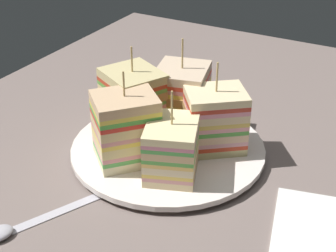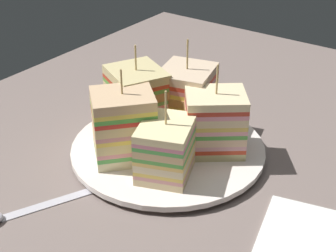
# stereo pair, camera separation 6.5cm
# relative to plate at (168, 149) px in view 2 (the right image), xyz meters

# --- Properties ---
(ground_plane) EXTENTS (1.00, 0.74, 0.02)m
(ground_plane) POSITION_rel_plate_xyz_m (0.00, 0.00, -0.02)
(ground_plane) COLOR slate
(plate) EXTENTS (0.25, 0.25, 0.01)m
(plate) POSITION_rel_plate_xyz_m (0.00, 0.00, 0.00)
(plate) COLOR white
(plate) RESTS_ON ground_plane
(sandwich_wedge_0) EXTENTS (0.10, 0.10, 0.12)m
(sandwich_wedge_0) POSITION_rel_plate_xyz_m (0.05, -0.03, 0.05)
(sandwich_wedge_0) COLOR beige
(sandwich_wedge_0) RESTS_ON plate
(sandwich_wedge_1) EXTENTS (0.09, 0.08, 0.11)m
(sandwich_wedge_1) POSITION_rel_plate_xyz_m (0.05, 0.03, 0.04)
(sandwich_wedge_1) COLOR beige
(sandwich_wedge_1) RESTS_ON plate
(sandwich_wedge_2) EXTENTS (0.09, 0.10, 0.12)m
(sandwich_wedge_2) POSITION_rel_plate_xyz_m (-0.03, 0.05, 0.05)
(sandwich_wedge_2) COLOR beige
(sandwich_wedge_2) RESTS_ON plate
(sandwich_wedge_3) EXTENTS (0.09, 0.08, 0.13)m
(sandwich_wedge_3) POSITION_rel_plate_xyz_m (-0.06, -0.01, 0.05)
(sandwich_wedge_3) COLOR beige
(sandwich_wedge_3) RESTS_ON plate
(sandwich_wedge_4) EXTENTS (0.09, 0.10, 0.12)m
(sandwich_wedge_4) POSITION_rel_plate_xyz_m (-0.01, -0.06, 0.05)
(sandwich_wedge_4) COLOR beige
(sandwich_wedge_4) RESTS_ON plate
(chip_pile) EXTENTS (0.07, 0.08, 0.02)m
(chip_pile) POSITION_rel_plate_xyz_m (0.01, 0.02, 0.02)
(chip_pile) COLOR #DCCC68
(chip_pile) RESTS_ON plate
(spoon) EXTENTS (0.14, 0.08, 0.01)m
(spoon) POSITION_rel_plate_xyz_m (0.21, -0.07, -0.00)
(spoon) COLOR silver
(spoon) RESTS_ON ground_plane
(napkin) EXTENTS (0.14, 0.15, 0.01)m
(napkin) POSITION_rel_plate_xyz_m (0.04, 0.23, -0.01)
(napkin) COLOR white
(napkin) RESTS_ON ground_plane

